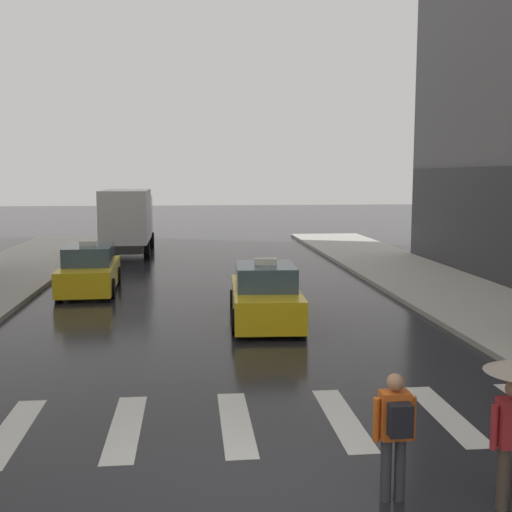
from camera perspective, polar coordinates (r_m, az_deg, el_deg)
The scene contains 5 objects.
crosswalk_markings at distance 10.85m, azimuth -1.82°, elevation -14.73°, with size 11.30×2.80×0.01m.
taxi_lead at distance 17.68m, azimuth 0.84°, elevation -3.64°, with size 2.09×4.61×1.80m.
taxi_second at distance 23.03m, azimuth -14.75°, elevation -1.32°, with size 2.05×4.60×1.80m.
box_truck at distance 32.91m, azimuth -11.44°, elevation 3.26°, with size 2.34×7.56×3.35m.
pedestrian_with_backpack at distance 8.29m, azimuth 12.40°, elevation -14.84°, with size 0.55×0.43×1.65m.
Camera 1 is at (-0.70, -7.04, 4.07)m, focal length 44.46 mm.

